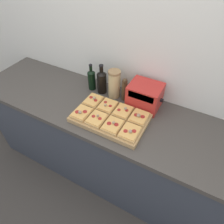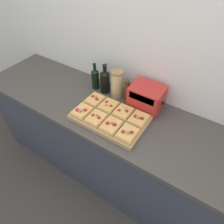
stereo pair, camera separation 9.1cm
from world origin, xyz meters
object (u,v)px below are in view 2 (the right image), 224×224
Objects in this scene: cutting_board at (110,118)px; grain_jar_tall at (117,84)px; pepper_mill at (127,90)px; toaster_oven at (146,98)px; wine_bottle at (105,81)px; olive_oil_bottle at (95,78)px.

cutting_board is 2.25× the size of grain_jar_tall.
pepper_mill is 0.18m from toaster_oven.
cutting_board is 0.37m from wine_bottle.
wine_bottle is 1.30× the size of pepper_mill.
grain_jar_tall is at bearing 179.82° from toaster_oven.
grain_jar_tall is at bearing 180.00° from pepper_mill.
toaster_oven is at bearing -0.12° from wine_bottle.
toaster_oven is (0.16, 0.27, 0.08)m from cutting_board.
toaster_oven reaches higher than cutting_board.
wine_bottle is at bearing -180.00° from grain_jar_tall.
toaster_oven is at bearing 59.13° from cutting_board.
wine_bottle reaches higher than olive_oil_bottle.
olive_oil_bottle is at bearing 180.00° from pepper_mill.
toaster_oven is at bearing -0.18° from grain_jar_tall.
wine_bottle is at bearing -180.00° from pepper_mill.
olive_oil_bottle reaches higher than toaster_oven.
grain_jar_tall is at bearing 0.00° from wine_bottle.
toaster_oven is (0.18, -0.00, 0.00)m from pepper_mill.
wine_bottle is 0.12m from grain_jar_tall.
olive_oil_bottle is at bearing 140.76° from cutting_board.
toaster_oven is (0.27, -0.00, -0.02)m from grain_jar_tall.
grain_jar_tall is at bearing 111.98° from cutting_board.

